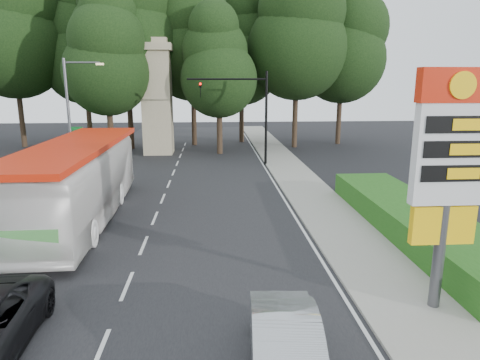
{
  "coord_description": "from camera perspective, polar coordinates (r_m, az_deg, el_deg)",
  "views": [
    {
      "loc": [
        2.83,
        -8.92,
        6.52
      ],
      "look_at": [
        4.04,
        9.52,
        2.2
      ],
      "focal_mm": 32.0,
      "sensor_mm": 36.0,
      "label": 1
    }
  ],
  "objects": [
    {
      "name": "road_surface",
      "position": [
        22.09,
        -10.96,
        -4.23
      ],
      "size": [
        14.0,
        80.0,
        0.02
      ],
      "primitive_type": "cube",
      "color": "black",
      "rests_on": "ground"
    },
    {
      "name": "sidewalk_right",
      "position": [
        22.61,
        10.97,
        -3.69
      ],
      "size": [
        3.0,
        80.0,
        0.12
      ],
      "primitive_type": "cube",
      "color": "gray",
      "rests_on": "ground"
    },
    {
      "name": "grass_verge_left",
      "position": [
        30.31,
        -27.63,
        -0.77
      ],
      "size": [
        5.0,
        50.0,
        0.02
      ],
      "primitive_type": "cube",
      "color": "#193814",
      "rests_on": "ground"
    },
    {
      "name": "hedge",
      "position": [
        19.91,
        22.37,
        -5.17
      ],
      "size": [
        3.0,
        14.0,
        1.2
      ],
      "primitive_type": "cube",
      "color": "#1D5416",
      "rests_on": "ground"
    },
    {
      "name": "gas_station_pylon",
      "position": [
        12.8,
        26.19,
        2.48
      ],
      "size": [
        2.1,
        0.45,
        6.85
      ],
      "color": "#59595E",
      "rests_on": "ground"
    },
    {
      "name": "traffic_signal_mast",
      "position": [
        33.09,
        1.23,
        9.96
      ],
      "size": [
        6.1,
        0.35,
        7.2
      ],
      "color": "black",
      "rests_on": "ground"
    },
    {
      "name": "streetlight_signs",
      "position": [
        32.51,
        -21.56,
        8.59
      ],
      "size": [
        2.75,
        0.98,
        8.0
      ],
      "color": "#59595E",
      "rests_on": "ground"
    },
    {
      "name": "monument",
      "position": [
        39.24,
        -11.01,
        10.86
      ],
      "size": [
        3.0,
        3.0,
        10.05
      ],
      "color": "tan",
      "rests_on": "ground"
    },
    {
      "name": "tree_west_mid",
      "position": [
        48.06,
        -28.25,
        17.85
      ],
      "size": [
        9.8,
        9.8,
        19.25
      ],
      "color": "#2D2116",
      "rests_on": "ground"
    },
    {
      "name": "tree_west_near",
      "position": [
        47.8,
        -20.17,
        16.59
      ],
      "size": [
        8.4,
        8.4,
        16.5
      ],
      "color": "#2D2116",
      "rests_on": "ground"
    },
    {
      "name": "tree_center_left",
      "position": [
        42.99,
        -15.14,
        20.09
      ],
      "size": [
        10.08,
        10.08,
        19.8
      ],
      "color": "#2D2116",
      "rests_on": "ground"
    },
    {
      "name": "tree_center_right",
      "position": [
        44.18,
        -6.44,
        18.93
      ],
      "size": [
        9.24,
        9.24,
        18.15
      ],
      "color": "#2D2116",
      "rests_on": "ground"
    },
    {
      "name": "tree_east_near",
      "position": [
        46.13,
        0.22,
        17.09
      ],
      "size": [
        8.12,
        8.12,
        15.95
      ],
      "color": "#2D2116",
      "rests_on": "ground"
    },
    {
      "name": "tree_east_mid",
      "position": [
        42.98,
        7.69,
        19.51
      ],
      "size": [
        9.52,
        9.52,
        18.7
      ],
      "color": "#2D2116",
      "rests_on": "ground"
    },
    {
      "name": "tree_far_east",
      "position": [
        46.01,
        13.56,
        17.59
      ],
      "size": [
        8.68,
        8.68,
        17.05
      ],
      "color": "#2D2116",
      "rests_on": "ground"
    },
    {
      "name": "tree_monument_left",
      "position": [
        38.99,
        -17.5,
        15.76
      ],
      "size": [
        7.28,
        7.28,
        14.3
      ],
      "color": "#2D2116",
      "rests_on": "ground"
    },
    {
      "name": "tree_monument_right",
      "position": [
        38.45,
        -2.84,
        15.37
      ],
      "size": [
        6.72,
        6.72,
        13.2
      ],
      "color": "#2D2116",
      "rests_on": "ground"
    },
    {
      "name": "transit_bus",
      "position": [
        21.39,
        -20.85,
        -0.34
      ],
      "size": [
        3.46,
        13.33,
        3.69
      ],
      "primitive_type": "imported",
      "rotation": [
        0.0,
        0.0,
        0.03
      ],
      "color": "white",
      "rests_on": "ground"
    },
    {
      "name": "sedan_silver",
      "position": [
        10.16,
        6.22,
        -21.7
      ],
      "size": [
        1.82,
        4.5,
        1.45
      ],
      "primitive_type": "imported",
      "rotation": [
        0.0,
        0.0,
        -0.06
      ],
      "color": "#A2A5A9",
      "rests_on": "ground"
    }
  ]
}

